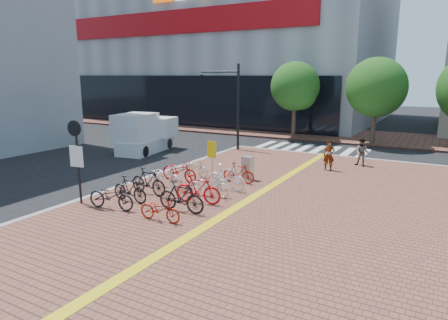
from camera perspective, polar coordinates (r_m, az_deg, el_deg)
The scene contains 27 objects.
ground at distance 16.09m, azimuth -4.73°, elevation -6.25°, with size 120.00×120.00×0.00m, color black.
sidewalk at distance 10.69m, azimuth -6.43°, elevation -15.70°, with size 14.00×34.00×0.15m, color brown.
tactile_strip at distance 11.21m, azimuth -10.73°, elevation -13.99°, with size 0.40×34.00×0.01m, color yellow.
kerb_west at distance 15.55m, azimuth -28.11°, elevation -8.04°, with size 0.25×34.00×0.15m, color gray.
kerb_north at distance 25.74m, azimuth 16.19°, elevation 0.44°, with size 14.00×0.25×0.15m, color gray.
far_sidewalk at distance 35.07m, azimuth 14.85°, elevation 3.49°, with size 70.00×8.00×0.15m, color brown.
crosswalk at distance 28.29m, azimuth 12.21°, elevation 1.51°, with size 7.50×4.00×0.01m.
street_trees at distance 30.31m, azimuth 22.88°, elevation 9.33°, with size 16.20×4.60×6.35m.
bike_0 at distance 15.40m, azimuth -15.82°, elevation -4.97°, with size 0.67×1.92×1.01m, color black.
bike_1 at distance 16.06m, azimuth -13.32°, elevation -4.07°, with size 0.49×1.73×1.04m, color black.
bike_2 at distance 16.86m, azimuth -10.76°, elevation -3.01°, with size 0.54×1.91×1.15m, color black.
bike_3 at distance 17.88m, azimuth -8.54°, elevation -2.25°, with size 0.69×1.97×1.03m, color white.
bike_4 at distance 18.78m, azimuth -6.41°, elevation -1.50°, with size 0.69×1.97×1.03m, color #A50C0B.
bike_5 at distance 19.64m, azimuth -4.25°, elevation -1.05°, with size 0.60×1.73×0.91m, color #BABBBF.
bike_6 at distance 13.82m, azimuth -9.13°, elevation -6.96°, with size 0.56×1.61×0.85m, color #9D1B0B.
bike_7 at distance 14.57m, azimuth -6.14°, elevation -5.25°, with size 0.54×1.91×1.15m, color black.
bike_8 at distance 15.50m, azimuth -3.71°, elevation -4.19°, with size 0.53×1.87×1.13m, color red.
bike_9 at distance 16.36m, azimuth -2.17°, elevation -3.62°, with size 0.63×1.81×0.95m, color white.
bike_10 at distance 17.21m, azimuth 0.34°, elevation -2.51°, with size 0.53×1.89×1.13m, color white.
bike_11 at distance 18.40m, azimuth 2.10°, elevation -1.86°, with size 0.44×1.57×0.94m, color #9D1A0B.
pedestrian_a at distance 21.45m, azimuth 14.77°, elevation 0.65°, with size 0.58×0.38×1.60m, color gray.
pedestrian_b at distance 23.06m, azimuth 19.11°, elevation 1.02°, with size 0.73×0.57×1.49m, color #4F5164.
utility_box at distance 18.99m, azimuth 3.38°, elevation -1.16°, with size 0.51×0.37×1.12m, color #B7B7BC.
yellow_sign at distance 19.02m, azimuth -1.75°, elevation 1.02°, with size 0.49×0.12×1.82m.
notice_sign at distance 16.07m, azimuth -20.31°, elevation 1.10°, with size 0.60×0.18×3.25m.
traffic_light_pole at distance 27.03m, azimuth -0.43°, elevation 9.90°, with size 3.02×1.16×5.62m.
box_truck at distance 27.05m, azimuth -11.25°, elevation 3.69°, with size 2.64×4.74×2.60m.
Camera 1 is at (8.61, -12.63, 5.04)m, focal length 32.00 mm.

